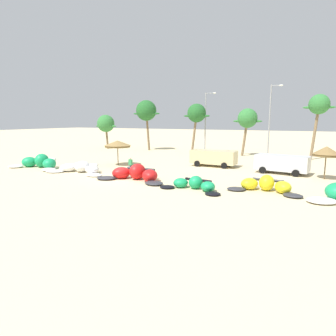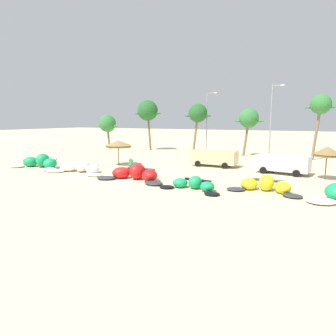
# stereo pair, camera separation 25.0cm
# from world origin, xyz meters

# --- Properties ---
(ground_plane) EXTENTS (260.00, 260.00, 0.00)m
(ground_plane) POSITION_xyz_m (0.00, 0.00, 0.00)
(ground_plane) COLOR beige
(kite_far_left) EXTENTS (7.07, 3.28, 1.55)m
(kite_far_left) POSITION_xyz_m (-11.67, 1.03, 0.59)
(kite_far_left) COLOR white
(kite_far_left) RESTS_ON ground
(kite_left) EXTENTS (7.05, 3.45, 1.13)m
(kite_left) POSITION_xyz_m (-5.48, 0.87, 0.44)
(kite_left) COLOR white
(kite_left) RESTS_ON ground
(kite_left_of_center) EXTENTS (6.97, 3.21, 1.42)m
(kite_left_of_center) POSITION_xyz_m (1.61, 0.24, 0.54)
(kite_left_of_center) COLOR #333338
(kite_left_of_center) RESTS_ON ground
(kite_center) EXTENTS (5.35, 2.69, 1.02)m
(kite_center) POSITION_xyz_m (7.66, -0.76, 0.39)
(kite_center) COLOR black
(kite_center) RESTS_ON ground
(kite_right_of_center) EXTENTS (5.70, 2.70, 1.21)m
(kite_right_of_center) POSITION_xyz_m (12.70, 1.12, 0.46)
(kite_right_of_center) COLOR #333338
(kite_right_of_center) RESTS_ON ground
(beach_umbrella_near_van) EXTENTS (3.11, 3.11, 2.93)m
(beach_umbrella_near_van) POSITION_xyz_m (-4.95, 6.56, 2.54)
(beach_umbrella_near_van) COLOR brown
(beach_umbrella_near_van) RESTS_ON ground
(beach_umbrella_middle) EXTENTS (2.30, 2.30, 3.00)m
(beach_umbrella_middle) POSITION_xyz_m (16.70, 8.19, 2.55)
(beach_umbrella_middle) COLOR brown
(beach_umbrella_middle) RESTS_ON ground
(parked_van) EXTENTS (5.25, 2.74, 1.84)m
(parked_van) POSITION_xyz_m (12.79, 9.54, 1.09)
(parked_van) COLOR silver
(parked_van) RESTS_ON ground
(parked_car_second) EXTENTS (5.17, 2.28, 1.84)m
(parked_car_second) POSITION_xyz_m (5.24, 10.88, 1.09)
(parked_car_second) COLOR beige
(parked_car_second) RESTS_ON ground
(person_near_kites) EXTENTS (0.36, 0.24, 1.62)m
(person_near_kites) POSITION_xyz_m (-0.60, 2.75, 0.82)
(person_near_kites) COLOR #383842
(person_near_kites) RESTS_ON ground
(palm_leftmost) EXTENTS (4.73, 3.16, 6.22)m
(palm_leftmost) POSITION_xyz_m (-19.05, 22.12, 4.58)
(palm_leftmost) COLOR brown
(palm_leftmost) RESTS_ON ground
(palm_left) EXTENTS (5.32, 3.55, 8.67)m
(palm_left) POSITION_xyz_m (-11.07, 23.29, 6.82)
(palm_left) COLOR brown
(palm_left) RESTS_ON ground
(palm_left_of_gap) EXTENTS (4.47, 2.98, 7.86)m
(palm_left_of_gap) POSITION_xyz_m (-1.68, 23.24, 6.26)
(palm_left_of_gap) COLOR #7F6647
(palm_left_of_gap) RESTS_ON ground
(palm_center_left) EXTENTS (4.24, 2.83, 6.95)m
(palm_center_left) POSITION_xyz_m (6.53, 22.60, 5.44)
(palm_center_left) COLOR #7F6647
(palm_center_left) RESTS_ON ground
(palm_center_right) EXTENTS (3.93, 2.62, 8.63)m
(palm_center_right) POSITION_xyz_m (15.73, 22.46, 7.13)
(palm_center_right) COLOR #7F6647
(palm_center_right) RESTS_ON ground
(lamppost_west) EXTENTS (1.79, 0.24, 9.58)m
(lamppost_west) POSITION_xyz_m (-0.30, 23.95, 5.33)
(lamppost_west) COLOR gray
(lamppost_west) RESTS_ON ground
(lamppost_west_center) EXTENTS (1.58, 0.24, 9.91)m
(lamppost_west_center) POSITION_xyz_m (10.02, 20.57, 5.47)
(lamppost_west_center) COLOR gray
(lamppost_west_center) RESTS_ON ground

